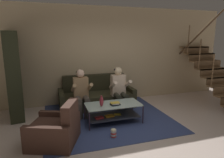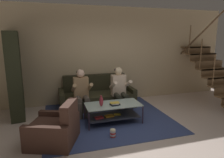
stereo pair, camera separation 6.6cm
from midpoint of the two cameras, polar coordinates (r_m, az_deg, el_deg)
The scene contains 13 objects.
ground at distance 4.36m, azimuth 5.81°, elevation -15.45°, with size 16.80×16.80×0.00m, color beige.
back_partition at distance 6.23m, azimuth -2.96°, elevation 6.84°, with size 8.40×0.12×2.90m, color #CCB389.
staircase_run at distance 7.01m, azimuth 25.46°, elevation 3.94°, with size 1.03×2.82×3.02m.
couch at distance 5.88m, azimuth -4.78°, elevation -5.05°, with size 2.12×0.90×0.89m.
person_seated_left at distance 5.18m, azimuth -9.09°, elevation -3.41°, with size 0.50×0.58×1.19m.
person_seated_right at distance 5.42m, azimuth 1.75°, elevation -2.53°, with size 0.50×0.58×1.20m.
coffee_table at distance 4.78m, azimuth -0.17°, elevation -8.88°, with size 1.30×0.63×0.45m.
area_rug at distance 5.31m, azimuth -2.28°, elevation -10.15°, with size 3.04×3.16×0.01m.
vase at distance 4.55m, azimuth -3.45°, elevation -6.40°, with size 0.09×0.09×0.25m.
book_stack at distance 4.66m, azimuth 0.47°, elevation -7.07°, with size 0.23×0.19×0.06m.
bookshelf at distance 5.53m, azimuth -26.74°, elevation -1.18°, with size 0.45×1.10×2.13m.
armchair at distance 4.05m, azimuth -16.24°, elevation -13.89°, with size 1.09×1.09×0.83m.
popcorn_tub at distance 4.19m, azimuth -0.04°, elevation -15.16°, with size 0.12×0.12×0.18m.
Camera 1 is at (-1.60, -3.53, 2.00)m, focal length 32.00 mm.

